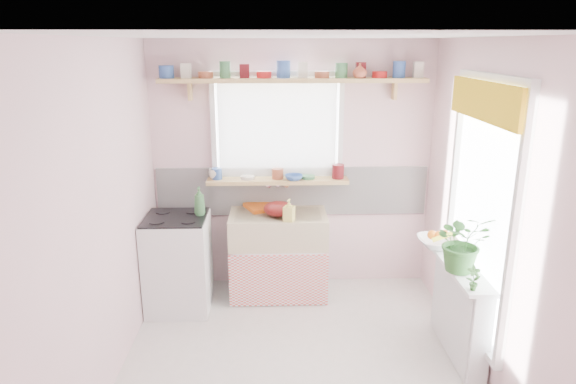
{
  "coord_description": "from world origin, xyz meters",
  "views": [
    {
      "loc": [
        -0.19,
        -3.45,
        2.46
      ],
      "look_at": [
        -0.07,
        0.55,
        1.29
      ],
      "focal_mm": 32.0,
      "sensor_mm": 36.0,
      "label": 1
    }
  ],
  "objects": [
    {
      "name": "fruit_bowl",
      "position": [
        1.21,
        0.6,
        0.82
      ],
      "size": [
        0.34,
        0.34,
        0.08
      ],
      "primitive_type": "imported",
      "rotation": [
        0.0,
        0.0,
        0.0
      ],
      "color": "white",
      "rests_on": "radiator_ledge"
    },
    {
      "name": "dish_tray",
      "position": [
        -0.26,
        1.5,
        0.87
      ],
      "size": [
        0.48,
        0.43,
        0.04
      ],
      "primitive_type": "cube",
      "rotation": [
        0.0,
        0.0,
        0.42
      ],
      "color": "orange",
      "rests_on": "sink_unit"
    },
    {
      "name": "windowsill",
      "position": [
        -0.15,
        1.48,
        1.14
      ],
      "size": [
        1.4,
        0.22,
        0.04
      ],
      "primitive_type": "cube",
      "color": "tan",
      "rests_on": "room"
    },
    {
      "name": "jade_plant",
      "position": [
        1.24,
        0.13,
        1.01
      ],
      "size": [
        0.44,
        0.39,
        0.47
      ],
      "primitive_type": "imported",
      "rotation": [
        0.0,
        0.0,
        -0.04
      ],
      "color": "#30692A",
      "rests_on": "radiator_ledge"
    },
    {
      "name": "sill_cup",
      "position": [
        -0.77,
        1.49,
        1.21
      ],
      "size": [
        0.15,
        0.15,
        0.1
      ],
      "primitive_type": "imported",
      "rotation": [
        0.0,
        0.0,
        -0.16
      ],
      "color": "white",
      "rests_on": "windowsill"
    },
    {
      "name": "colander",
      "position": [
        -0.14,
        1.26,
        0.92
      ],
      "size": [
        0.31,
        0.31,
        0.14
      ],
      "primitive_type": "ellipsoid",
      "rotation": [
        0.0,
        0.0,
        0.03
      ],
      "color": "maroon",
      "rests_on": "sink_unit"
    },
    {
      "name": "cooker",
      "position": [
        -1.1,
        1.05,
        0.46
      ],
      "size": [
        0.58,
        0.58,
        0.93
      ],
      "color": "white",
      "rests_on": "ground"
    },
    {
      "name": "pine_shelf",
      "position": [
        0.0,
        1.47,
        2.12
      ],
      "size": [
        2.52,
        0.24,
        0.04
      ],
      "primitive_type": "cube",
      "color": "tan",
      "rests_on": "room"
    },
    {
      "name": "room",
      "position": [
        0.66,
        0.86,
        1.37
      ],
      "size": [
        3.2,
        3.2,
        3.2
      ],
      "color": "silver",
      "rests_on": "ground"
    },
    {
      "name": "sill_crockery",
      "position": [
        -0.15,
        1.48,
        1.22
      ],
      "size": [
        1.35,
        0.11,
        0.12
      ],
      "color": "#3359A5",
      "rests_on": "windowsill"
    },
    {
      "name": "shelf_crockery",
      "position": [
        0.0,
        1.47,
        2.2
      ],
      "size": [
        2.47,
        0.11,
        0.12
      ],
      "color": "#3359A5",
      "rests_on": "pine_shelf"
    },
    {
      "name": "soap_bottle_sink",
      "position": [
        -0.05,
        1.1,
        0.95
      ],
      "size": [
        0.12,
        0.12,
        0.21
      ],
      "primitive_type": "imported",
      "rotation": [
        0.0,
        0.0,
        -0.35
      ],
      "color": "#F3E96C",
      "rests_on": "sink_unit"
    },
    {
      "name": "fruit",
      "position": [
        1.22,
        0.61,
        0.88
      ],
      "size": [
        0.2,
        0.14,
        0.1
      ],
      "color": "orange",
      "rests_on": "fruit_bowl"
    },
    {
      "name": "herb_pot",
      "position": [
        1.21,
        -0.2,
        0.87
      ],
      "size": [
        0.1,
        0.07,
        0.18
      ],
      "primitive_type": "imported",
      "rotation": [
        0.0,
        0.0,
        0.01
      ],
      "color": "#316528",
      "rests_on": "radiator_ledge"
    },
    {
      "name": "cooker_bottle",
      "position": [
        -0.88,
        1.1,
        1.05
      ],
      "size": [
        0.11,
        0.11,
        0.27
      ],
      "primitive_type": "imported",
      "rotation": [
        0.0,
        0.0,
        -0.04
      ],
      "color": "#3B7742",
      "rests_on": "cooker"
    },
    {
      "name": "shelf_vase",
      "position": [
        0.62,
        1.41,
        2.21
      ],
      "size": [
        0.16,
        0.16,
        0.14
      ],
      "primitive_type": "imported",
      "rotation": [
        0.0,
        0.0,
        0.25
      ],
      "color": "#B25237",
      "rests_on": "pine_shelf"
    },
    {
      "name": "radiator_ledge",
      "position": [
        1.3,
        0.2,
        0.4
      ],
      "size": [
        0.22,
        0.95,
        0.78
      ],
      "color": "white",
      "rests_on": "ground"
    },
    {
      "name": "sink_unit",
      "position": [
        -0.15,
        1.29,
        0.43
      ],
      "size": [
        0.95,
        0.65,
        1.11
      ],
      "color": "white",
      "rests_on": "ground"
    },
    {
      "name": "sill_bowl",
      "position": [
        0.01,
        1.42,
        1.19
      ],
      "size": [
        0.18,
        0.18,
        0.05
      ],
      "primitive_type": "imported",
      "rotation": [
        0.0,
        0.0,
        0.06
      ],
      "color": "#3965B9",
      "rests_on": "windowsill"
    }
  ]
}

